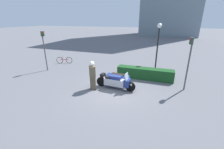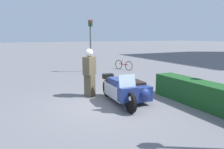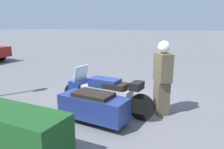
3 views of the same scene
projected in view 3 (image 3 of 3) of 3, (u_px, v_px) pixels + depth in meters
name	position (u px, v px, depth m)	size (l,w,h in m)	color
ground_plane	(112.00, 108.00, 5.92)	(160.00, 160.00, 0.00)	slate
police_motorcycle	(96.00, 99.00, 5.27)	(2.64, 1.42, 1.15)	black
officer_rider	(163.00, 76.00, 5.35)	(0.55, 0.58, 1.84)	brown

